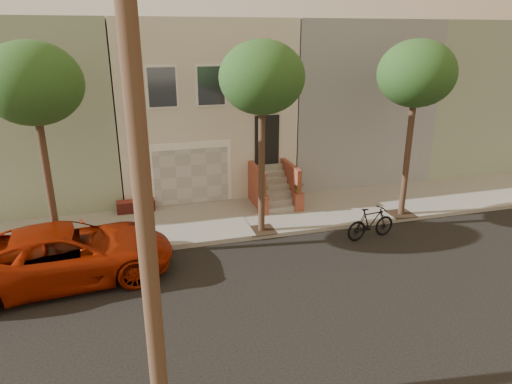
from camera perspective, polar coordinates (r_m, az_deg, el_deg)
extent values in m
plane|color=black|center=(12.21, 1.43, -13.23)|extent=(90.00, 90.00, 0.00)
cube|color=gray|center=(16.79, -4.02, -3.51)|extent=(40.00, 3.70, 0.15)
cube|color=beige|center=(21.45, -7.61, 11.30)|extent=(7.00, 8.00, 7.00)
cube|color=#92A383|center=(21.53, -26.04, 9.59)|extent=(6.50, 8.00, 7.00)
cube|color=gray|center=(23.42, 9.43, 11.88)|extent=(6.50, 8.00, 7.00)
cube|color=#92A383|center=(26.83, 22.38, 11.63)|extent=(6.50, 8.00, 7.00)
cube|color=white|center=(17.94, -8.19, 2.35)|extent=(3.20, 0.12, 2.50)
cube|color=#BAB9B5|center=(17.91, -8.15, 1.99)|extent=(2.90, 0.06, 2.20)
cube|color=gray|center=(16.61, -7.07, -3.55)|extent=(3.20, 3.70, 0.02)
cube|color=maroon|center=(17.83, -14.90, -1.73)|extent=(1.40, 0.45, 0.44)
cube|color=black|center=(18.25, 1.39, 6.57)|extent=(1.00, 0.06, 2.00)
cube|color=#3F4751|center=(17.13, -11.76, 12.82)|extent=(1.00, 0.06, 1.40)
cube|color=white|center=(17.15, -11.77, 12.82)|extent=(1.15, 0.05, 1.55)
cube|color=#3F4751|center=(17.37, -5.68, 13.19)|extent=(1.00, 0.06, 1.40)
cube|color=white|center=(17.38, -5.70, 13.20)|extent=(1.15, 0.05, 1.55)
cube|color=#3F4751|center=(17.78, 0.19, 13.42)|extent=(1.00, 0.06, 1.40)
cube|color=white|center=(17.80, 0.17, 13.43)|extent=(1.15, 0.05, 1.55)
cube|color=gray|center=(17.29, 3.09, -2.16)|extent=(1.20, 0.28, 0.20)
cube|color=gray|center=(17.47, 2.81, -1.23)|extent=(1.20, 0.28, 0.20)
cube|color=gray|center=(17.65, 2.53, -0.32)|extent=(1.20, 0.28, 0.20)
cube|color=gray|center=(17.83, 2.26, 0.58)|extent=(1.20, 0.28, 0.20)
cube|color=gray|center=(18.02, 1.99, 1.46)|extent=(1.20, 0.28, 0.20)
cube|color=gray|center=(18.22, 1.72, 2.31)|extent=(1.20, 0.28, 0.20)
cube|color=gray|center=(18.42, 1.47, 3.15)|extent=(1.20, 0.28, 0.20)
cube|color=brown|center=(17.61, 0.09, 0.69)|extent=(0.18, 1.96, 1.60)
cube|color=brown|center=(18.02, 4.38, 1.08)|extent=(0.18, 1.96, 1.60)
cube|color=brown|center=(16.96, 0.92, -1.66)|extent=(0.35, 0.35, 0.70)
imported|color=#1D4117|center=(16.77, 0.93, 0.17)|extent=(0.40, 0.35, 0.45)
cube|color=brown|center=(17.40, 5.33, -1.20)|extent=(0.35, 0.35, 0.70)
imported|color=#1D4117|center=(17.20, 5.39, 0.59)|extent=(0.41, 0.35, 0.45)
cube|color=#2D2116|center=(15.32, -23.50, -7.16)|extent=(0.90, 0.90, 0.02)
cylinder|color=#362618|center=(14.57, -24.59, 0.27)|extent=(0.22, 0.22, 4.20)
ellipsoid|color=#1D4117|center=(13.98, -26.34, 12.17)|extent=(2.70, 2.57, 2.29)
cube|color=#2D2116|center=(15.69, 0.68, -4.83)|extent=(0.90, 0.90, 0.02)
cylinder|color=#362618|center=(14.96, 0.71, 2.52)|extent=(0.22, 0.22, 4.20)
ellipsoid|color=#1D4117|center=(14.38, 0.77, 14.24)|extent=(2.70, 2.57, 2.29)
cube|color=#2D2116|center=(17.93, 17.79, -2.62)|extent=(0.90, 0.90, 0.02)
cylinder|color=#362618|center=(17.30, 18.49, 3.83)|extent=(0.22, 0.22, 4.20)
ellipsoid|color=#1D4117|center=(16.80, 19.61, 13.90)|extent=(2.70, 2.57, 2.29)
cylinder|color=#4C3723|center=(6.80, -14.60, 5.40)|extent=(0.30, 0.30, 10.00)
imported|color=#9B1F06|center=(13.69, -22.72, -7.22)|extent=(5.99, 3.20, 1.60)
imported|color=black|center=(15.73, 14.29, -3.80)|extent=(1.90, 0.75, 1.11)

